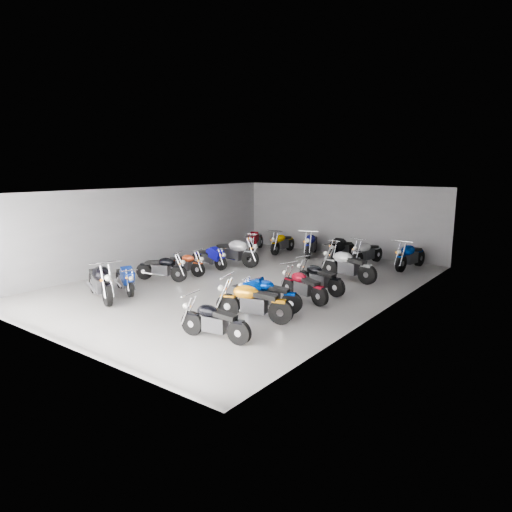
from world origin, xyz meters
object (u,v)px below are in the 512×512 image
(motorcycle_left_a, at_px, (100,281))
(motorcycle_back_c, at_px, (311,244))
(motorcycle_right_c, at_px, (268,294))
(drain_grate, at_px, (238,286))
(motorcycle_back_b, at_px, (283,243))
(motorcycle_back_a, at_px, (256,241))
(motorcycle_left_e, at_px, (209,257))
(motorcycle_back_f, at_px, (410,256))
(motorcycle_right_e, at_px, (319,278))
(motorcycle_right_a, at_px, (214,321))
(motorcycle_back_e, at_px, (367,252))
(motorcycle_back_d, at_px, (342,249))
(motorcycle_left_d, at_px, (184,264))
(motorcycle_left_f, at_px, (234,252))
(motorcycle_right_b, at_px, (253,302))
(motorcycle_right_f, at_px, (348,265))
(motorcycle_left_b, at_px, (125,279))
(motorcycle_left_c, at_px, (162,268))
(motorcycle_right_d, at_px, (303,286))

(motorcycle_left_a, height_order, motorcycle_back_c, motorcycle_left_a)
(motorcycle_left_a, distance_m, motorcycle_right_c, 5.20)
(drain_grate, xyz_separation_m, motorcycle_back_c, (-0.78, 6.25, 0.54))
(motorcycle_left_a, height_order, motorcycle_back_b, motorcycle_left_a)
(motorcycle_back_a, distance_m, motorcycle_back_c, 2.87)
(motorcycle_left_e, height_order, motorcycle_back_f, motorcycle_back_f)
(motorcycle_right_c, bearing_deg, motorcycle_right_e, -18.38)
(motorcycle_right_a, relative_size, motorcycle_right_c, 0.98)
(motorcycle_back_e, bearing_deg, motorcycle_right_c, 101.74)
(motorcycle_back_d, bearing_deg, motorcycle_right_c, 103.65)
(drain_grate, height_order, motorcycle_left_d, motorcycle_left_d)
(motorcycle_back_f, bearing_deg, motorcycle_left_f, 39.61)
(motorcycle_left_a, distance_m, motorcycle_left_e, 5.26)
(motorcycle_back_c, xyz_separation_m, motorcycle_back_f, (4.56, -0.10, -0.01))
(motorcycle_left_a, xyz_separation_m, motorcycle_back_a, (-1.28, 9.59, -0.09))
(motorcycle_left_e, height_order, motorcycle_left_f, motorcycle_left_f)
(motorcycle_left_e, relative_size, motorcycle_left_f, 0.79)
(drain_grate, distance_m, motorcycle_left_d, 2.66)
(drain_grate, height_order, motorcycle_back_e, motorcycle_back_e)
(motorcycle_right_b, relative_size, motorcycle_right_f, 0.93)
(motorcycle_left_b, distance_m, motorcycle_left_c, 1.78)
(motorcycle_right_a, height_order, motorcycle_back_d, motorcycle_back_d)
(motorcycle_right_f, distance_m, motorcycle_back_f, 3.38)
(motorcycle_left_b, bearing_deg, motorcycle_right_d, 140.99)
(motorcycle_left_b, bearing_deg, motorcycle_left_e, -152.93)
(motorcycle_back_b, xyz_separation_m, motorcycle_back_e, (4.25, -0.03, 0.01))
(motorcycle_left_f, relative_size, motorcycle_back_c, 1.09)
(motorcycle_left_c, xyz_separation_m, motorcycle_right_e, (5.20, 2.01, 0.01))
(drain_grate, height_order, motorcycle_left_e, motorcycle_left_e)
(motorcycle_left_d, distance_m, motorcycle_right_f, 6.00)
(motorcycle_left_d, bearing_deg, motorcycle_back_b, 167.18)
(motorcycle_back_b, relative_size, motorcycle_back_c, 0.95)
(motorcycle_left_d, bearing_deg, motorcycle_back_f, 124.77)
(motorcycle_left_c, xyz_separation_m, motorcycle_back_d, (3.46, 7.20, 0.04))
(motorcycle_left_e, bearing_deg, motorcycle_right_b, 54.49)
(motorcycle_back_d, bearing_deg, motorcycle_left_d, 62.83)
(motorcycle_left_d, xyz_separation_m, motorcycle_back_e, (4.66, 5.96, 0.06))
(motorcycle_left_f, height_order, motorcycle_back_c, motorcycle_left_f)
(motorcycle_left_f, xyz_separation_m, motorcycle_back_d, (3.05, 3.70, -0.07))
(motorcycle_right_e, bearing_deg, motorcycle_back_f, -1.78)
(motorcycle_back_c, bearing_deg, motorcycle_left_d, 53.36)
(motorcycle_left_c, bearing_deg, motorcycle_right_c, 63.05)
(motorcycle_left_b, height_order, motorcycle_left_f, motorcycle_left_f)
(motorcycle_left_a, height_order, motorcycle_left_c, motorcycle_left_a)
(motorcycle_right_d, bearing_deg, motorcycle_left_a, 140.83)
(motorcycle_left_a, xyz_separation_m, motorcycle_back_d, (3.16, 9.91, -0.07))
(motorcycle_left_b, bearing_deg, motorcycle_back_f, 168.74)
(motorcycle_right_c, xyz_separation_m, motorcycle_back_e, (-0.34, 7.59, 0.04))
(drain_grate, bearing_deg, motorcycle_back_a, 121.83)
(motorcycle_right_a, xyz_separation_m, motorcycle_right_d, (0.01, 3.99, 0.01))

